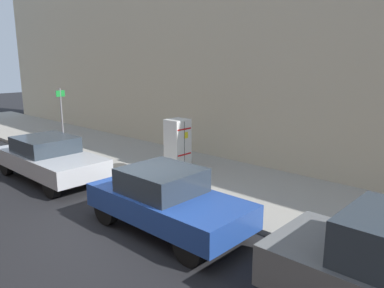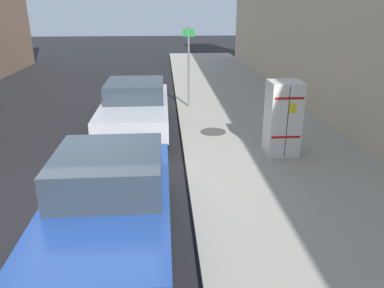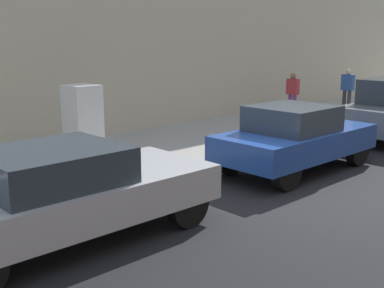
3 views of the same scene
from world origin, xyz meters
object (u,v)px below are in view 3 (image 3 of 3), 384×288
(pedestrian_standing_near, at_px, (347,87))
(parked_hatchback_blue, at_px, (295,137))
(discarded_refrigerator, at_px, (83,123))
(pedestrian_walking_far, at_px, (293,91))
(parked_sedan_silver, at_px, (64,192))
(fire_hydrant, at_px, (336,117))

(pedestrian_standing_near, bearing_deg, parked_hatchback_blue, -121.71)
(discarded_refrigerator, bearing_deg, parked_hatchback_blue, 41.81)
(pedestrian_walking_far, height_order, parked_hatchback_blue, pedestrian_walking_far)
(discarded_refrigerator, bearing_deg, pedestrian_standing_near, 89.10)
(discarded_refrigerator, xyz_separation_m, parked_hatchback_blue, (3.56, 3.19, -0.25))
(discarded_refrigerator, height_order, parked_sedan_silver, discarded_refrigerator)
(parked_sedan_silver, height_order, parked_hatchback_blue, parked_hatchback_blue)
(discarded_refrigerator, height_order, parked_hatchback_blue, discarded_refrigerator)
(fire_hydrant, height_order, parked_sedan_silver, parked_sedan_silver)
(pedestrian_walking_far, height_order, pedestrian_standing_near, pedestrian_standing_near)
(pedestrian_standing_near, bearing_deg, pedestrian_walking_far, -164.37)
(parked_hatchback_blue, bearing_deg, discarded_refrigerator, -138.19)
(parked_hatchback_blue, bearing_deg, parked_sedan_silver, -90.00)
(pedestrian_standing_near, relative_size, parked_hatchback_blue, 0.41)
(parked_hatchback_blue, bearing_deg, pedestrian_walking_far, 125.77)
(pedestrian_walking_far, bearing_deg, parked_sedan_silver, -131.05)
(discarded_refrigerator, distance_m, parked_hatchback_blue, 4.79)
(pedestrian_standing_near, distance_m, parked_sedan_silver, 14.27)
(discarded_refrigerator, distance_m, parked_sedan_silver, 4.32)
(fire_hydrant, height_order, pedestrian_walking_far, pedestrian_walking_far)
(discarded_refrigerator, xyz_separation_m, parked_sedan_silver, (3.56, -2.43, -0.26))
(parked_sedan_silver, relative_size, parked_hatchback_blue, 1.12)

